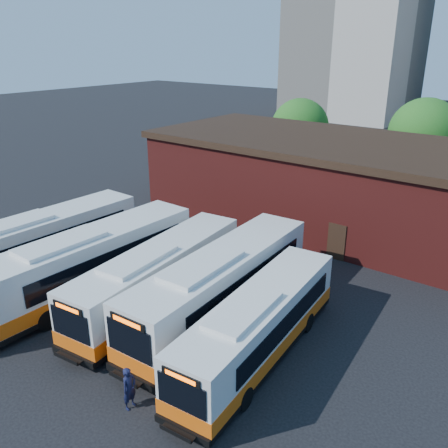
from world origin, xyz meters
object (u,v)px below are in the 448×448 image
Objects in this scene: transit_worker at (129,388)px; bus_farwest at (41,245)px; bus_east at (259,328)px; bus_mideast at (221,287)px; bus_midwest at (159,279)px; bus_west at (90,265)px.

bus_farwest is at bearing 65.66° from transit_worker.
transit_worker is (13.20, -4.74, -0.74)m from bus_farwest.
bus_east is 6.05m from transit_worker.
bus_mideast is at bearing 12.62° from bus_farwest.
bus_farwest is 8.78m from bus_midwest.
bus_midwest is at bearing 10.05° from bus_farwest.
bus_west is 9.69m from transit_worker.
transit_worker is at bearing -18.91° from bus_farwest.
bus_mideast is 1.14× the size of bus_east.
bus_mideast reaches higher than bus_farwest.
bus_farwest reaches higher than transit_worker.
bus_midwest is 0.93× the size of bus_mideast.
bus_mideast is (11.98, 2.50, 0.03)m from bus_farwest.
bus_east is (6.62, -0.49, -0.09)m from bus_midwest.
bus_west is at bearing -166.69° from bus_midwest.
bus_farwest reaches higher than bus_east.
bus_mideast is (7.20, 2.50, -0.03)m from bus_west.
bus_west is at bearing -164.36° from bus_mideast.
bus_east is at bearing -10.82° from bus_midwest.
bus_farwest is 7.44× the size of transit_worker.
bus_farwest is 1.12× the size of bus_east.
bus_midwest is at bearing -165.24° from bus_mideast.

